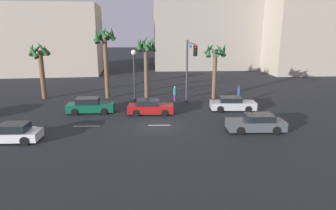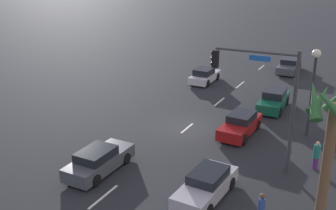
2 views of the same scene
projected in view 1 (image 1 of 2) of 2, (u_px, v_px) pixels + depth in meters
ground_plane at (156, 125)px, 24.76m from camera, size 220.00×220.00×0.00m
lane_stripe_1 at (23, 127)px, 24.34m from camera, size 2.26×0.14×0.01m
lane_stripe_2 at (87, 126)px, 24.54m from camera, size 2.21×0.14×0.01m
lane_stripe_3 at (159, 125)px, 24.77m from camera, size 1.87×0.14×0.01m
lane_stripe_4 at (272, 124)px, 25.14m from camera, size 2.40×0.14×0.01m
car_0 at (90, 106)px, 28.42m from camera, size 4.50×1.96×1.46m
car_1 at (232, 104)px, 29.23m from camera, size 4.47×1.93×1.36m
car_2 at (12, 133)px, 21.08m from camera, size 4.03×1.82×1.33m
car_3 at (256, 123)px, 23.23m from camera, size 4.51×1.87×1.38m
car_5 at (150, 107)px, 27.95m from camera, size 4.34×1.89×1.39m
traffic_signal at (189, 63)px, 29.55m from camera, size 0.57×4.68×6.80m
streetlamp at (134, 66)px, 30.90m from camera, size 0.56×0.56×5.79m
pedestrian_0 at (239, 93)px, 32.21m from camera, size 0.38×0.38×1.92m
pedestrian_1 at (175, 93)px, 33.09m from camera, size 0.49×0.49×1.66m
palm_tree_0 at (105, 45)px, 33.17m from camera, size 2.74×2.64×8.28m
palm_tree_1 at (146, 53)px, 33.67m from camera, size 2.36×2.32×7.26m
palm_tree_2 at (216, 57)px, 33.18m from camera, size 2.55×2.72×6.50m
palm_tree_3 at (40, 59)px, 33.22m from camera, size 2.54×2.74×6.65m
building_0 at (49, 39)px, 53.00m from camera, size 19.18×13.59×12.10m
building_3 at (295, 2)px, 54.39m from camera, size 12.00×16.08×25.52m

